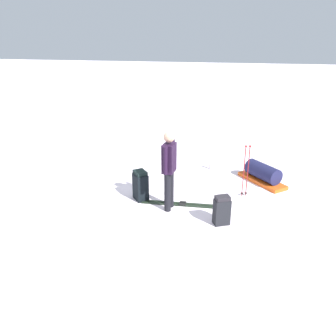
{
  "coord_description": "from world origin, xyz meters",
  "views": [
    {
      "loc": [
        -1.51,
        6.85,
        3.48
      ],
      "look_at": [
        0.0,
        0.0,
        0.7
      ],
      "focal_mm": 36.13,
      "sensor_mm": 36.0,
      "label": 1
    }
  ],
  "objects_px": {
    "backpack_large_dark": "(140,185)",
    "backpack_bright": "(222,210)",
    "gear_sled": "(263,174)",
    "ski_pair_near": "(183,204)",
    "skier_standing": "(169,167)",
    "thermos_bottle": "(211,165)",
    "ski_poles_planted_near": "(246,168)"
  },
  "relations": [
    {
      "from": "ski_pair_near",
      "to": "gear_sled",
      "type": "relative_size",
      "value": 1.43
    },
    {
      "from": "ski_pair_near",
      "to": "gear_sled",
      "type": "distance_m",
      "value": 2.39
    },
    {
      "from": "thermos_bottle",
      "to": "ski_poles_planted_near",
      "type": "bearing_deg",
      "value": 121.63
    },
    {
      "from": "skier_standing",
      "to": "ski_poles_planted_near",
      "type": "xyz_separation_m",
      "value": [
        -1.56,
        -0.98,
        -0.27
      ]
    },
    {
      "from": "backpack_large_dark",
      "to": "backpack_bright",
      "type": "bearing_deg",
      "value": 159.64
    },
    {
      "from": "ski_pair_near",
      "to": "skier_standing",
      "type": "bearing_deg",
      "value": 40.5
    },
    {
      "from": "backpack_large_dark",
      "to": "backpack_bright",
      "type": "relative_size",
      "value": 1.14
    },
    {
      "from": "backpack_large_dark",
      "to": "backpack_bright",
      "type": "distance_m",
      "value": 1.98
    },
    {
      "from": "skier_standing",
      "to": "backpack_large_dark",
      "type": "bearing_deg",
      "value": -22.08
    },
    {
      "from": "ski_pair_near",
      "to": "backpack_bright",
      "type": "xyz_separation_m",
      "value": [
        -0.88,
        0.62,
        0.28
      ]
    },
    {
      "from": "gear_sled",
      "to": "backpack_large_dark",
      "type": "bearing_deg",
      "value": 29.85
    },
    {
      "from": "ski_poles_planted_near",
      "to": "thermos_bottle",
      "type": "height_order",
      "value": "ski_poles_planted_near"
    },
    {
      "from": "backpack_large_dark",
      "to": "ski_poles_planted_near",
      "type": "distance_m",
      "value": 2.4
    },
    {
      "from": "backpack_large_dark",
      "to": "thermos_bottle",
      "type": "xyz_separation_m",
      "value": [
        -1.35,
        -2.19,
        -0.21
      ]
    },
    {
      "from": "gear_sled",
      "to": "ski_pair_near",
      "type": "bearing_deg",
      "value": 43.07
    },
    {
      "from": "thermos_bottle",
      "to": "skier_standing",
      "type": "bearing_deg",
      "value": 75.56
    },
    {
      "from": "backpack_large_dark",
      "to": "ski_poles_planted_near",
      "type": "bearing_deg",
      "value": -163.13
    },
    {
      "from": "ski_poles_planted_near",
      "to": "gear_sled",
      "type": "height_order",
      "value": "ski_poles_planted_near"
    },
    {
      "from": "ski_pair_near",
      "to": "thermos_bottle",
      "type": "distance_m",
      "value": 2.29
    },
    {
      "from": "ski_poles_planted_near",
      "to": "skier_standing",
      "type": "bearing_deg",
      "value": 32.16
    },
    {
      "from": "skier_standing",
      "to": "ski_poles_planted_near",
      "type": "bearing_deg",
      "value": -147.84
    },
    {
      "from": "ski_pair_near",
      "to": "ski_poles_planted_near",
      "type": "xyz_separation_m",
      "value": [
        -1.3,
        -0.76,
        0.67
      ]
    },
    {
      "from": "gear_sled",
      "to": "thermos_bottle",
      "type": "distance_m",
      "value": 1.5
    },
    {
      "from": "backpack_bright",
      "to": "thermos_bottle",
      "type": "bearing_deg",
      "value": -80.16
    },
    {
      "from": "backpack_large_dark",
      "to": "gear_sled",
      "type": "xyz_separation_m",
      "value": [
        -2.72,
        -1.56,
        -0.11
      ]
    },
    {
      "from": "ski_pair_near",
      "to": "backpack_large_dark",
      "type": "height_order",
      "value": "backpack_large_dark"
    },
    {
      "from": "ski_poles_planted_near",
      "to": "gear_sled",
      "type": "xyz_separation_m",
      "value": [
        -0.44,
        -0.87,
        -0.46
      ]
    },
    {
      "from": "ski_pair_near",
      "to": "backpack_large_dark",
      "type": "xyz_separation_m",
      "value": [
        0.97,
        -0.07,
        0.32
      ]
    },
    {
      "from": "skier_standing",
      "to": "thermos_bottle",
      "type": "distance_m",
      "value": 2.69
    },
    {
      "from": "skier_standing",
      "to": "gear_sled",
      "type": "height_order",
      "value": "skier_standing"
    },
    {
      "from": "gear_sled",
      "to": "skier_standing",
      "type": "bearing_deg",
      "value": 42.75
    },
    {
      "from": "backpack_large_dark",
      "to": "thermos_bottle",
      "type": "bearing_deg",
      "value": -121.75
    }
  ]
}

